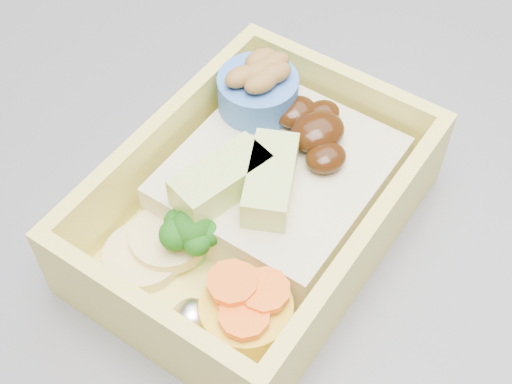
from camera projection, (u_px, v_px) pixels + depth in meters
bento_box at (259, 197)px, 0.40m from camera, size 0.24×0.21×0.07m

